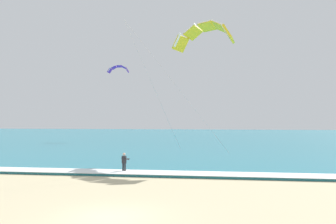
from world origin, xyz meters
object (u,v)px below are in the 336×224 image
(surfboard, at_px, (124,173))
(kite_distant, at_px, (119,68))
(kitesurfer, at_px, (124,162))
(kite_primary, at_px, (205,33))

(surfboard, xyz_separation_m, kite_distant, (-12.78, 42.32, 15.06))
(surfboard, relative_size, kitesurfer, 0.86)
(kite_primary, bearing_deg, kite_distant, 119.43)
(surfboard, distance_m, kite_primary, 17.13)
(kite_distant, bearing_deg, surfboard, -73.19)
(kitesurfer, bearing_deg, kite_distant, 106.82)
(surfboard, bearing_deg, kite_primary, 54.15)
(kite_primary, xyz_separation_m, kite_distant, (-19.01, 33.69, 1.64))
(kitesurfer, relative_size, kite_primary, 0.13)
(kite_primary, height_order, kite_distant, kite_distant)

